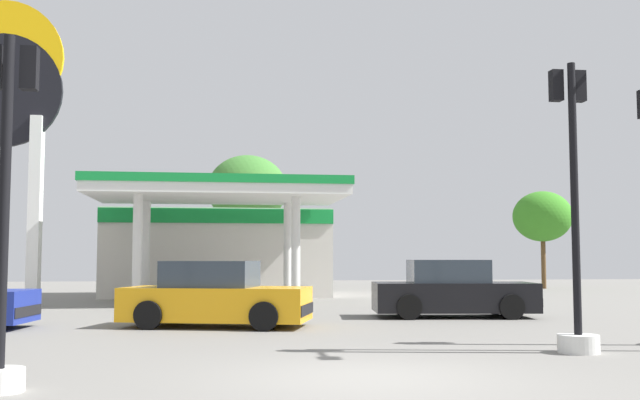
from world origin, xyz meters
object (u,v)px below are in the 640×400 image
Objects in this scene: car_0 at (216,297)px; car_2 at (453,291)px; traffic_signal_0 at (4,244)px; traffic_signal_2 at (575,247)px; station_pole_sign at (3,112)px; tree_2 at (542,217)px; tree_1 at (247,190)px.

car_2 is at bearing 17.54° from car_0.
traffic_signal_0 is 9.41m from traffic_signal_2.
station_pole_sign reaches higher than car_0.
car_0 is 9.01m from traffic_signal_0.
tree_2 reaches higher than car_0.
tree_2 reaches higher than traffic_signal_2.
car_0 is 1.06× the size of traffic_signal_0.
tree_2 is (16.21, -0.97, -1.37)m from tree_1.
station_pole_sign is at bearing 155.36° from car_2.
car_2 is at bearing -24.64° from station_pole_sign.
tree_1 is at bearing 85.79° from car_0.
station_pole_sign is 2.25× the size of car_0.
tree_2 is (17.79, 20.47, 3.22)m from car_0.
tree_2 is at bearing 66.57° from traffic_signal_2.
car_2 is at bearing -75.24° from tree_1.
car_0 is at bearing -94.21° from tree_1.
car_2 is (6.67, 2.11, 0.01)m from car_0.
station_pole_sign is 16.72m from car_2.
tree_2 is at bearing 54.80° from traffic_signal_0.
car_2 is 21.71m from tree_2.
station_pole_sign is 28.08m from tree_2.
car_0 is at bearing -130.99° from tree_2.
traffic_signal_2 is 27.96m from tree_1.
car_2 is 8.08m from traffic_signal_2.
tree_1 is at bearing 81.93° from traffic_signal_0.
tree_1 reaches higher than traffic_signal_0.
car_2 is 14.20m from traffic_signal_0.
traffic_signal_2 is 28.81m from tree_2.
station_pole_sign reaches higher than traffic_signal_2.
tree_1 is at bearing 104.76° from car_2.
car_2 is 0.91× the size of traffic_signal_2.
car_2 is (14.17, -6.50, -6.04)m from station_pole_sign.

